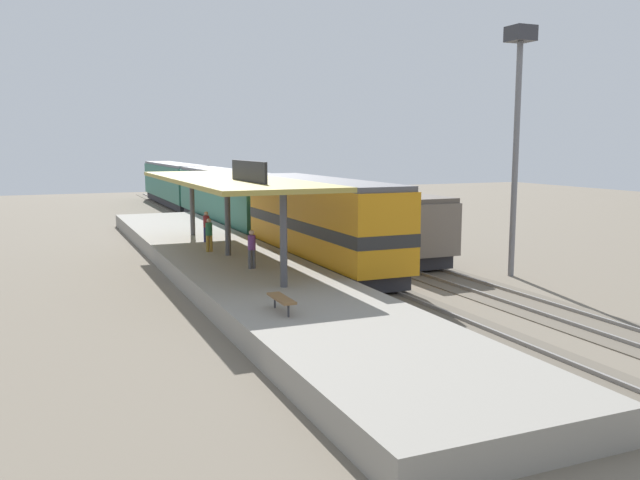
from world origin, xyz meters
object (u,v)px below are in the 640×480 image
at_px(platform_bench, 281,299).
at_px(passenger_carriage_front, 227,198).
at_px(person_waiting, 252,247).
at_px(locomotive, 320,222).
at_px(freight_car, 379,222).
at_px(light_mast, 518,99).
at_px(person_walking, 206,225).
at_px(passenger_carriage_rear, 174,183).
at_px(person_boarding, 209,233).

bearing_deg(platform_bench, passenger_carriage_front, 78.25).
bearing_deg(person_waiting, platform_bench, -100.33).
bearing_deg(locomotive, freight_car, 27.21).
relative_size(light_mast, person_walking, 6.84).
distance_m(platform_bench, freight_car, 16.96).
relative_size(light_mast, person_waiting, 6.84).
xyz_separation_m(person_waiting, person_walking, (0.07, 8.72, 0.00)).
relative_size(locomotive, freight_car, 1.20).
distance_m(passenger_carriage_front, person_walking, 13.19).
relative_size(locomotive, light_mast, 1.23).
bearing_deg(locomotive, light_mast, -33.86).
bearing_deg(passenger_carriage_front, locomotive, -90.00).
bearing_deg(passenger_carriage_rear, light_mast, -79.96).
relative_size(person_waiting, person_walking, 1.00).
xyz_separation_m(passenger_carriage_front, freight_car, (4.60, -15.64, -0.34)).
relative_size(passenger_carriage_rear, light_mast, 1.71).
bearing_deg(person_walking, person_boarding, -101.26).
relative_size(platform_bench, person_walking, 0.99).
bearing_deg(person_walking, person_waiting, -90.47).
distance_m(locomotive, person_boarding, 5.67).
height_order(locomotive, freight_car, locomotive).
height_order(person_walking, person_boarding, same).
distance_m(person_waiting, person_walking, 8.72).
bearing_deg(person_walking, light_mast, -41.37).
distance_m(passenger_carriage_front, passenger_carriage_rear, 20.80).
distance_m(platform_bench, locomotive, 12.45).
relative_size(platform_bench, passenger_carriage_front, 0.08).
bearing_deg(passenger_carriage_front, platform_bench, -101.75).
relative_size(freight_car, person_walking, 7.02).
distance_m(passenger_carriage_rear, person_boarding, 36.97).
distance_m(locomotive, light_mast, 11.14).
bearing_deg(person_walking, passenger_carriage_rear, 82.25).
xyz_separation_m(platform_bench, locomotive, (6.00, 10.85, 1.07)).
distance_m(light_mast, person_boarding, 16.34).
relative_size(locomotive, person_waiting, 8.44).
relative_size(light_mast, person_boarding, 6.84).
height_order(passenger_carriage_front, light_mast, light_mast).
bearing_deg(platform_bench, person_waiting, 79.67).
height_order(platform_bench, passenger_carriage_front, passenger_carriage_front).
xyz_separation_m(passenger_carriage_rear, person_boarding, (-5.20, -36.60, -0.46)).
height_order(passenger_carriage_front, person_waiting, passenger_carriage_front).
bearing_deg(locomotive, passenger_carriage_front, 90.00).
distance_m(passenger_carriage_rear, light_mast, 45.13).
height_order(passenger_carriage_front, person_boarding, passenger_carriage_front).
bearing_deg(freight_car, person_waiting, -149.20).
relative_size(freight_car, light_mast, 1.03).
relative_size(passenger_carriage_front, passenger_carriage_rear, 1.00).
distance_m(passenger_carriage_rear, person_walking, 33.50).
bearing_deg(freight_car, passenger_carriage_rear, 97.20).
bearing_deg(person_boarding, light_mast, -29.75).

